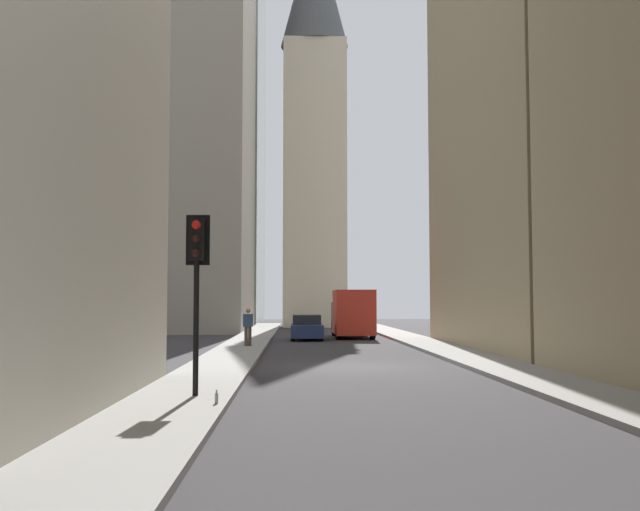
{
  "coord_description": "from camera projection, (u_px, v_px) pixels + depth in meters",
  "views": [
    {
      "loc": [
        -23.9,
        2.06,
        2.13
      ],
      "look_at": [
        15.89,
        0.69,
        4.71
      ],
      "focal_mm": 40.58,
      "sensor_mm": 36.0,
      "label": 1
    }
  ],
  "objects": [
    {
      "name": "glass_tower_distant",
      "position": [
        196.0,
        47.0,
        76.38
      ],
      "size": [
        18.95,
        14.0,
        58.3
      ],
      "primitive_type": "cube",
      "color": "#ADBCB7",
      "rests_on": "ground_plane"
    },
    {
      "name": "building_right_far",
      "position": [
        185.0,
        116.0,
        55.57
      ],
      "size": [
        15.29,
        10.0,
        32.88
      ],
      "color": "gray",
      "rests_on": "ground_plane"
    },
    {
      "name": "sedan_navy",
      "position": [
        307.0,
        328.0,
        40.95
      ],
      "size": [
        4.3,
        1.78,
        1.42
      ],
      "color": "navy",
      "rests_on": "ground_plane"
    },
    {
      "name": "ground_plane",
      "position": [
        357.0,
        367.0,
        23.77
      ],
      "size": [
        135.0,
        135.0,
        0.0
      ],
      "primitive_type": "plane",
      "color": "#302D30"
    },
    {
      "name": "sidewalk_left",
      "position": [
        493.0,
        365.0,
        23.93
      ],
      "size": [
        90.0,
        2.2,
        0.14
      ],
      "primitive_type": "cube",
      "color": "gray",
      "rests_on": "ground_plane"
    },
    {
      "name": "church_spire",
      "position": [
        314.0,
        111.0,
        64.3
      ],
      "size": [
        5.99,
        5.99,
        36.65
      ],
      "color": "beige",
      "rests_on": "ground_plane"
    },
    {
      "name": "discarded_bottle",
      "position": [
        216.0,
        398.0,
        14.21
      ],
      "size": [
        0.07,
        0.07,
        0.27
      ],
      "color": "#999EA3",
      "rests_on": "sidewalk_right"
    },
    {
      "name": "sidewalk_right",
      "position": [
        220.0,
        365.0,
        23.62
      ],
      "size": [
        90.0,
        2.2,
        0.14
      ],
      "primitive_type": "cube",
      "color": "gray",
      "rests_on": "ground_plane"
    },
    {
      "name": "pedestrian",
      "position": [
        248.0,
        325.0,
        33.01
      ],
      "size": [
        0.26,
        0.44,
        1.72
      ],
      "color": "#473D33",
      "rests_on": "sidewalk_right"
    },
    {
      "name": "traffic_light_foreground",
      "position": [
        197.0,
        262.0,
        15.58
      ],
      "size": [
        0.43,
        0.52,
        3.9
      ],
      "color": "black",
      "rests_on": "sidewalk_right"
    },
    {
      "name": "delivery_truck",
      "position": [
        352.0,
        313.0,
        43.75
      ],
      "size": [
        6.46,
        2.25,
        2.84
      ],
      "color": "red",
      "rests_on": "ground_plane"
    }
  ]
}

